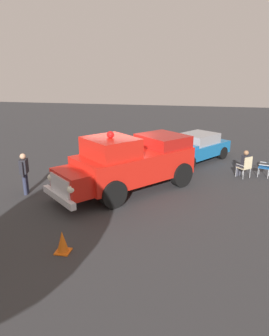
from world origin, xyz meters
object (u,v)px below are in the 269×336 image
Objects in this scene: lawn_chair_by_car at (123,157)px; traffic_cone at (62,242)px; spectator_seated at (244,163)px; spectator_standing at (24,171)px; vintage_fire_truck at (130,162)px; lawn_chair_near_truck at (246,166)px; lawn_chair_spare at (267,165)px; classic_hot_rod at (194,147)px.

lawn_chair_by_car reaches higher than traffic_cone.
spectator_standing is (-8.80, -3.79, 0.27)m from spectator_seated.
vintage_fire_truck is 5.09m from traffic_cone.
lawn_chair_by_car is 5.14m from spectator_standing.
lawn_chair_near_truck is 9.39m from traffic_cone.
spectator_standing is 4.94m from traffic_cone.
lawn_chair_by_car is at bearing 53.43° from spectator_standing.
vintage_fire_truck is 5.80× the size of lawn_chair_spare.
lawn_chair_spare is 0.61× the size of spectator_standing.
spectator_seated reaches higher than lawn_chair_near_truck.
classic_hot_rod is 4.52× the size of lawn_chair_spare.
lawn_chair_near_truck is 0.61× the size of spectator_standing.
lawn_chair_near_truck is (2.36, -2.39, -0.16)m from classic_hot_rod.
classic_hot_rod is at bearing 148.52° from lawn_chair_spare.
vintage_fire_truck is at bearing -151.51° from spectator_seated.
spectator_seated is 2.03× the size of traffic_cone.
traffic_cone is at bearing -130.88° from lawn_chair_spare.
classic_hot_rod reaches higher than spectator_seated.
spectator_seated is (2.28, -2.29, -0.05)m from classic_hot_rod.
lawn_chair_spare is at bearing 22.17° from spectator_standing.
classic_hot_rod reaches higher than lawn_chair_near_truck.
lawn_chair_spare is 1.11m from spectator_seated.
lawn_chair_near_truck is at bearing -49.36° from spectator_seated.
lawn_chair_spare is at bearing 12.43° from spectator_seated.
classic_hot_rod is 4.52× the size of lawn_chair_by_car.
lawn_chair_near_truck is at bearing 52.35° from traffic_cone.
classic_hot_rod is at bearing 134.80° from spectator_seated.
spectator_seated is at bearing -167.57° from lawn_chair_spare.
vintage_fire_truck is at bearing -117.16° from classic_hot_rod.
spectator_seated is at bearing 53.14° from traffic_cone.
lawn_chair_spare is at bearing 25.80° from vintage_fire_truck.
vintage_fire_truck reaches higher than spectator_standing.
spectator_standing is (-4.02, -1.19, -0.23)m from vintage_fire_truck.
lawn_chair_by_car is (-3.47, -1.96, -0.16)m from classic_hot_rod.
vintage_fire_truck is 5.51m from classic_hot_rod.
lawn_chair_spare is at bearing 49.12° from traffic_cone.
spectator_seated reaches higher than lawn_chair_by_car.
traffic_cone is (-5.65, -7.53, -0.39)m from spectator_seated.
lawn_chair_by_car is 0.79× the size of spectator_seated.
lawn_chair_by_car is 0.61× the size of spectator_standing.
traffic_cone is at bearing -49.92° from spectator_standing.
spectator_seated is at bearing 23.29° from spectator_standing.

